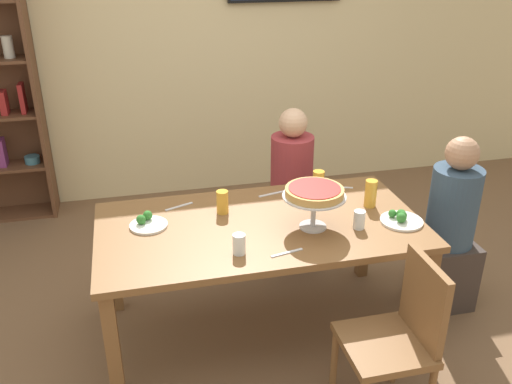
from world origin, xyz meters
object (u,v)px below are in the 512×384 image
at_px(water_glass_clear_near, 359,220).
at_px(water_glass_clear_far, 239,244).
at_px(diner_head_east, 448,236).
at_px(salad_plate_far_diner, 401,219).
at_px(cutlery_knife_near, 272,194).
at_px(cutlery_fork_far, 179,206).
at_px(salad_plate_near_diner, 147,222).
at_px(beer_glass_amber_short, 318,182).
at_px(dining_table, 260,236).
at_px(beer_glass_amber_tall, 371,193).
at_px(cutlery_fork_near, 339,187).
at_px(diner_far_right, 291,197).
at_px(deep_dish_pizza_stand, 314,194).
at_px(chair_near_right, 399,334).
at_px(beer_glass_amber_spare, 222,202).
at_px(cutlery_knife_far, 287,253).

relative_size(water_glass_clear_near, water_glass_clear_far, 0.96).
xyz_separation_m(diner_head_east, salad_plate_far_diner, (-0.45, -0.17, 0.27)).
distance_m(diner_head_east, salad_plate_far_diner, 0.55).
relative_size(cutlery_knife_near, cutlery_fork_far, 1.00).
relative_size(salad_plate_near_diner, beer_glass_amber_short, 1.50).
bearing_deg(dining_table, beer_glass_amber_tall, 4.97).
height_order(cutlery_knife_near, cutlery_fork_far, same).
xyz_separation_m(cutlery_fork_near, cutlery_knife_near, (-0.44, 0.00, 0.00)).
height_order(beer_glass_amber_tall, cutlery_fork_far, beer_glass_amber_tall).
xyz_separation_m(dining_table, diner_far_right, (0.42, 0.79, -0.17)).
bearing_deg(water_glass_clear_near, salad_plate_near_diner, 165.21).
xyz_separation_m(water_glass_clear_far, cutlery_fork_far, (-0.24, 0.60, -0.05)).
bearing_deg(deep_dish_pizza_stand, cutlery_knife_near, 103.35).
bearing_deg(cutlery_fork_near, beer_glass_amber_short, 32.15).
height_order(water_glass_clear_far, cutlery_fork_near, water_glass_clear_far).
bearing_deg(water_glass_clear_far, diner_far_right, 60.62).
height_order(diner_far_right, beer_glass_amber_short, diner_far_right).
bearing_deg(diner_far_right, diner_head_east, 45.61).
bearing_deg(salad_plate_far_diner, chair_near_right, -115.00).
bearing_deg(beer_glass_amber_tall, deep_dish_pizza_stand, -157.61).
relative_size(salad_plate_far_diner, water_glass_clear_far, 2.21).
bearing_deg(water_glass_clear_near, diner_head_east, 14.67).
bearing_deg(cutlery_fork_near, cutlery_knife_near, 20.30).
xyz_separation_m(dining_table, beer_glass_amber_short, (0.46, 0.32, 0.15)).
height_order(chair_near_right, cutlery_fork_far, chair_near_right).
bearing_deg(salad_plate_far_diner, diner_head_east, 21.35).
xyz_separation_m(beer_glass_amber_spare, water_glass_clear_near, (0.70, -0.36, -0.02)).
bearing_deg(cutlery_fork_far, water_glass_clear_far, 90.05).
relative_size(diner_far_right, cutlery_fork_far, 6.39).
xyz_separation_m(salad_plate_near_diner, beer_glass_amber_spare, (0.44, 0.06, 0.05)).
distance_m(salad_plate_far_diner, cutlery_fork_near, 0.55).
bearing_deg(beer_glass_amber_spare, salad_plate_near_diner, -172.71).
xyz_separation_m(salad_plate_far_diner, cutlery_knife_near, (-0.61, 0.52, -0.02)).
bearing_deg(salad_plate_far_diner, cutlery_knife_far, -166.46).
bearing_deg(diner_head_east, salad_plate_near_diner, -3.60).
xyz_separation_m(deep_dish_pizza_stand, water_glass_clear_far, (-0.45, -0.17, -0.15)).
bearing_deg(water_glass_clear_near, cutlery_fork_near, 80.51).
distance_m(salad_plate_far_diner, cutlery_fork_far, 1.29).
relative_size(diner_far_right, cutlery_fork_near, 6.39).
height_order(salad_plate_near_diner, cutlery_knife_near, salad_plate_near_diner).
bearing_deg(beer_glass_amber_spare, salad_plate_far_diner, -19.90).
height_order(diner_far_right, salad_plate_near_diner, diner_far_right).
distance_m(water_glass_clear_far, cutlery_fork_near, 1.02).
xyz_separation_m(beer_glass_amber_spare, cutlery_fork_near, (0.79, 0.17, -0.07)).
bearing_deg(beer_glass_amber_short, deep_dish_pizza_stand, -112.76).
bearing_deg(cutlery_knife_far, cutlery_fork_near, 39.53).
height_order(chair_near_right, beer_glass_amber_short, beer_glass_amber_short).
bearing_deg(dining_table, chair_near_right, -57.27).
xyz_separation_m(dining_table, beer_glass_amber_spare, (-0.18, 0.18, 0.15)).
relative_size(chair_near_right, water_glass_clear_near, 8.31).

